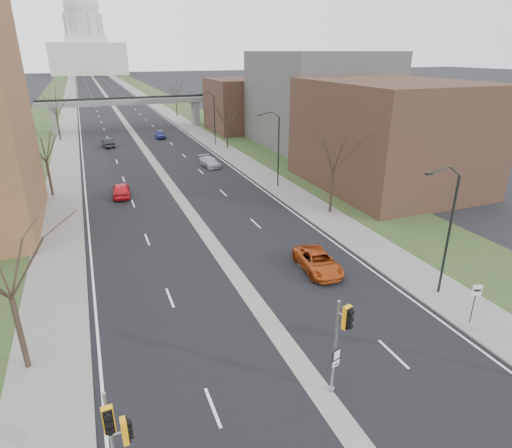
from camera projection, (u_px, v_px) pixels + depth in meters
ground at (331, 408)px, 19.38m from camera, size 700.00×700.00×0.00m
road_surface at (107, 97)px, 148.58m from camera, size 20.00×600.00×0.01m
median_strip at (107, 97)px, 148.58m from camera, size 1.20×600.00×0.02m
sidewalk_right at (142, 96)px, 152.66m from camera, size 4.00×600.00×0.12m
sidewalk_left at (70, 99)px, 144.46m from camera, size 4.00×600.00×0.12m
grass_verge_right at (159, 95)px, 154.71m from camera, size 8.00×600.00×0.10m
grass_verge_left at (50, 99)px, 142.41m from camera, size 8.00×600.00×0.10m
commercial_block_near at (389, 135)px, 49.43m from camera, size 16.00×20.00×12.00m
commercial_block_mid at (318, 100)px, 70.91m from camera, size 18.00×22.00×15.00m
commercial_block_far at (246, 105)px, 85.30m from camera, size 14.00×14.00×10.00m
pedestrian_bridge at (127, 105)px, 86.46m from camera, size 34.00×3.00×6.45m
capitol at (86, 45)px, 288.02m from camera, size 48.00×42.00×55.75m
streetlight_near at (446, 196)px, 25.68m from camera, size 2.61×0.20×8.70m
streetlight_mid at (272, 128)px, 48.08m from camera, size 2.61×0.20×8.70m
streetlight_far at (209, 104)px, 70.47m from camera, size 2.61×0.20×8.70m
tree_left_a at (0, 251)px, 19.33m from camera, size 7.20×7.20×9.40m
tree_left_b at (43, 140)px, 45.33m from camera, size 6.75×6.75×8.81m
tree_left_c at (54, 100)px, 74.31m from camera, size 7.65×7.65×9.99m
tree_right_a at (334, 147)px, 40.27m from camera, size 7.20×7.20×9.40m
tree_right_b at (227, 112)px, 69.00m from camera, size 6.30×6.30×8.22m
tree_right_c at (175, 87)px, 103.00m from camera, size 7.65×7.65×9.99m
signal_pole_left at (116, 432)px, 14.49m from camera, size 0.81×0.86×4.65m
signal_pole_median at (341, 333)px, 18.85m from camera, size 0.67×0.83×4.98m
speed_limit_sign at (475, 297)px, 24.62m from camera, size 0.52×0.24×2.55m
car_left_near at (121, 190)px, 47.26m from camera, size 2.23×4.74×1.57m
car_left_far at (108, 143)px, 71.65m from camera, size 2.06×4.55×1.45m
car_right_near at (318, 261)px, 31.31m from camera, size 2.74×5.26×1.42m
car_right_mid at (210, 162)px, 59.58m from camera, size 2.38×4.81×1.34m
car_right_far at (160, 134)px, 79.07m from camera, size 1.98×4.27×1.42m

